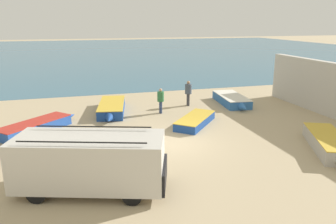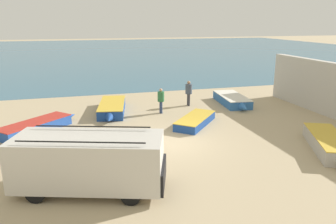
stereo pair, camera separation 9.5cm
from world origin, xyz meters
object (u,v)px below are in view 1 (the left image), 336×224
fishing_rowboat_3 (232,100)px  fisherman_0 (161,99)px  fishing_rowboat_1 (329,144)px  fishing_rowboat_0 (38,126)px  fishing_rowboat_2 (196,120)px  fishing_rowboat_4 (112,108)px  fisherman_1 (188,91)px  parked_van (91,161)px

fishing_rowboat_3 → fisherman_0: fisherman_0 is taller
fishing_rowboat_1 → fisherman_0: size_ratio=2.99×
fishing_rowboat_0 → fishing_rowboat_2: fishing_rowboat_0 is taller
fishing_rowboat_4 → fisherman_0: 3.30m
fishing_rowboat_3 → fisherman_1: fisherman_1 is taller
fishing_rowboat_1 → fishing_rowboat_4: (-8.95, 9.40, -0.03)m
fishing_rowboat_0 → fishing_rowboat_3: fishing_rowboat_3 is taller
fishing_rowboat_2 → fishing_rowboat_3: 5.65m
parked_van → fisherman_1: size_ratio=3.14×
fishing_rowboat_0 → fisherman_0: fisherman_0 is taller
fishing_rowboat_0 → fisherman_1: size_ratio=2.37×
parked_van → fisherman_0: parked_van is taller
fishing_rowboat_3 → fisherman_1: (-3.21, 0.47, 0.76)m
fishing_rowboat_0 → fishing_rowboat_2: size_ratio=1.11×
fishing_rowboat_2 → fishing_rowboat_0: bearing=123.0°
fishing_rowboat_3 → parked_van: bearing=-40.3°
fisherman_0 → fishing_rowboat_3: bearing=7.2°
fishing_rowboat_2 → fisherman_0: 3.26m
fishing_rowboat_2 → fishing_rowboat_3: bearing=-7.1°
fishing_rowboat_1 → fishing_rowboat_4: fishing_rowboat_1 is taller
fishing_rowboat_0 → fishing_rowboat_4: size_ratio=0.79×
fishing_rowboat_4 → fishing_rowboat_3: bearing=99.8°
fishing_rowboat_1 → fishing_rowboat_3: fishing_rowboat_1 is taller
fishing_rowboat_2 → fisherman_1: (0.99, 4.24, 0.82)m
fishing_rowboat_2 → fishing_rowboat_4: 5.88m
fisherman_0 → fisherman_1: size_ratio=0.92×
fishing_rowboat_4 → fisherman_0: (3.08, -0.97, 0.67)m
parked_van → fisherman_1: bearing=73.3°
parked_van → fishing_rowboat_4: 10.31m
fishing_rowboat_1 → fisherman_1: size_ratio=2.76×
fishing_rowboat_1 → parked_van: bearing=-61.1°
parked_van → fishing_rowboat_4: (1.84, 10.11, -0.81)m
parked_van → fisherman_1: parked_van is taller
parked_van → fishing_rowboat_2: size_ratio=1.47×
fishing_rowboat_1 → fisherman_1: 10.45m
fishing_rowboat_1 → fisherman_1: bearing=-135.4°
fishing_rowboat_0 → fishing_rowboat_2: 8.88m
fishing_rowboat_3 → fisherman_0: 5.70m
fisherman_0 → parked_van: bearing=-120.4°
fishing_rowboat_3 → fishing_rowboat_4: fishing_rowboat_4 is taller
parked_van → fishing_rowboat_2: bearing=62.9°
fishing_rowboat_2 → fisherman_0: size_ratio=2.31×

